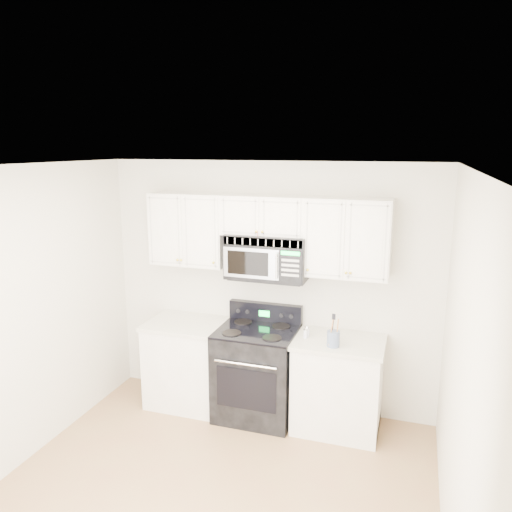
% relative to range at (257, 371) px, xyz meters
% --- Properties ---
extents(room, '(3.51, 3.51, 2.61)m').
position_rel_range_xyz_m(room, '(0.03, -1.42, 0.82)').
color(room, olive).
rests_on(room, ground).
extents(base_cabinet_left, '(0.86, 0.65, 0.92)m').
position_rel_range_xyz_m(base_cabinet_left, '(-0.77, 0.02, -0.06)').
color(base_cabinet_left, white).
rests_on(base_cabinet_left, ground).
extents(base_cabinet_right, '(0.86, 0.65, 0.92)m').
position_rel_range_xyz_m(base_cabinet_right, '(0.83, 0.02, -0.06)').
color(base_cabinet_right, white).
rests_on(base_cabinet_right, ground).
extents(range, '(0.79, 0.72, 1.13)m').
position_rel_range_xyz_m(range, '(0.00, 0.00, 0.00)').
color(range, black).
rests_on(range, ground).
extents(upper_cabinets, '(2.44, 0.37, 0.75)m').
position_rel_range_xyz_m(upper_cabinets, '(0.03, 0.17, 1.45)').
color(upper_cabinets, white).
rests_on(upper_cabinets, ground).
extents(microwave, '(0.80, 0.45, 0.44)m').
position_rel_range_xyz_m(microwave, '(0.07, 0.12, 1.19)').
color(microwave, black).
rests_on(microwave, ground).
extents(utensil_crock, '(0.12, 0.12, 0.32)m').
position_rel_range_xyz_m(utensil_crock, '(0.79, -0.15, 0.51)').
color(utensil_crock, slate).
rests_on(utensil_crock, base_cabinet_right).
extents(shaker_salt, '(0.04, 0.04, 0.10)m').
position_rel_range_xyz_m(shaker_salt, '(0.50, -0.03, 0.49)').
color(shaker_salt, silver).
rests_on(shaker_salt, base_cabinet_right).
extents(shaker_pepper, '(0.05, 0.05, 0.11)m').
position_rel_range_xyz_m(shaker_pepper, '(0.51, 0.01, 0.49)').
color(shaker_pepper, silver).
rests_on(shaker_pepper, base_cabinet_right).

